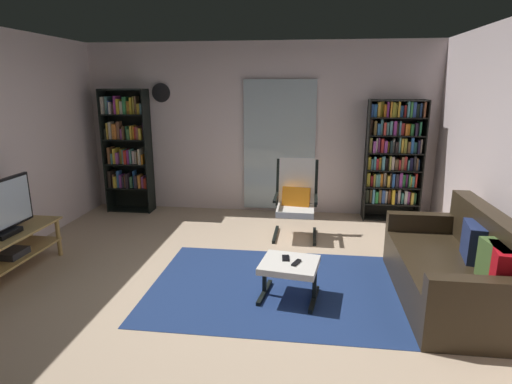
# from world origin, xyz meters

# --- Properties ---
(ground_plane) EXTENTS (7.02, 7.02, 0.00)m
(ground_plane) POSITION_xyz_m (0.00, 0.00, 0.00)
(ground_plane) COLOR #D0B394
(wall_back) EXTENTS (5.60, 0.06, 2.60)m
(wall_back) POSITION_xyz_m (0.00, 2.90, 1.30)
(wall_back) COLOR silver
(wall_back) RESTS_ON ground
(glass_door_panel) EXTENTS (1.10, 0.01, 2.00)m
(glass_door_panel) POSITION_xyz_m (0.34, 2.83, 1.05)
(glass_door_panel) COLOR silver
(area_rug) EXTENTS (2.45, 1.80, 0.01)m
(area_rug) POSITION_xyz_m (0.48, 0.26, 0.00)
(area_rug) COLOR navy
(area_rug) RESTS_ON ground
(tv_stand) EXTENTS (0.46, 1.34, 0.47)m
(tv_stand) POSITION_xyz_m (-2.28, 0.13, 0.31)
(tv_stand) COLOR tan
(tv_stand) RESTS_ON ground
(television) EXTENTS (0.20, 0.90, 0.58)m
(television) POSITION_xyz_m (-2.28, 0.13, 0.74)
(television) COLOR black
(television) RESTS_ON tv_stand
(bookshelf_near_tv) EXTENTS (0.70, 0.30, 1.91)m
(bookshelf_near_tv) POSITION_xyz_m (-2.03, 2.62, 1.02)
(bookshelf_near_tv) COLOR black
(bookshelf_near_tv) RESTS_ON ground
(bookshelf_near_sofa) EXTENTS (0.81, 0.30, 1.77)m
(bookshelf_near_sofa) POSITION_xyz_m (2.02, 2.69, 0.95)
(bookshelf_near_sofa) COLOR black
(bookshelf_near_sofa) RESTS_ON ground
(leather_sofa) EXTENTS (0.85, 1.73, 0.86)m
(leather_sofa) POSITION_xyz_m (2.18, 0.20, 0.31)
(leather_sofa) COLOR #302517
(leather_sofa) RESTS_ON ground
(lounge_armchair) EXTENTS (0.57, 0.65, 1.02)m
(lounge_armchair) POSITION_xyz_m (0.64, 1.83, 0.53)
(lounge_armchair) COLOR black
(lounge_armchair) RESTS_ON ground
(ottoman) EXTENTS (0.58, 0.55, 0.37)m
(ottoman) POSITION_xyz_m (0.65, 0.07, 0.30)
(ottoman) COLOR white
(ottoman) RESTS_ON ground
(tv_remote) EXTENTS (0.09, 0.15, 0.02)m
(tv_remote) POSITION_xyz_m (0.71, 0.04, 0.38)
(tv_remote) COLOR black
(tv_remote) RESTS_ON ottoman
(cell_phone) EXTENTS (0.08, 0.15, 0.01)m
(cell_phone) POSITION_xyz_m (0.60, 0.14, 0.38)
(cell_phone) COLOR black
(cell_phone) RESTS_ON ottoman
(wall_clock) EXTENTS (0.29, 0.03, 0.29)m
(wall_clock) POSITION_xyz_m (-1.50, 2.82, 1.85)
(wall_clock) COLOR silver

